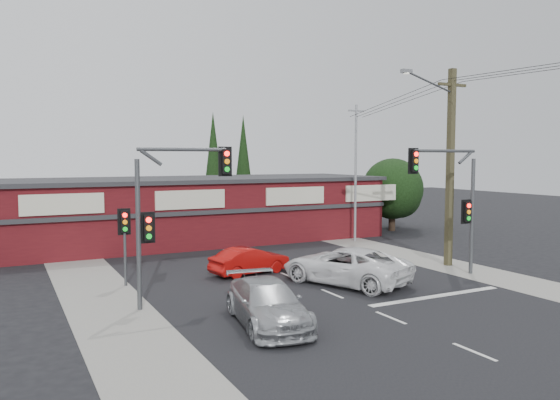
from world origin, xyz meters
name	(u,v)px	position (x,y,z in m)	size (l,w,h in m)	color
ground	(342,298)	(0.00, 0.00, 0.00)	(120.00, 120.00, 0.00)	black
road_strip	(284,274)	(0.00, 5.00, 0.01)	(14.00, 70.00, 0.01)	black
verge_left	(98,294)	(-8.50, 5.00, 0.01)	(3.00, 70.00, 0.02)	gray
verge_right	(421,259)	(8.50, 5.00, 0.01)	(3.00, 70.00, 0.02)	gray
stop_line	(436,296)	(3.50, -1.50, 0.01)	(6.50, 0.35, 0.01)	silver
white_suv	(345,265)	(1.50, 2.04, 0.81)	(2.69, 5.84, 1.62)	white
silver_suv	(267,303)	(-4.14, -1.74, 0.73)	(2.03, 5.00, 1.45)	#A8ABAE
red_sedan	(250,261)	(-1.41, 5.78, 0.64)	(1.36, 3.91, 1.29)	#AF0D0A
lane_dashes	(332,294)	(0.00, 0.74, 0.01)	(0.12, 39.08, 0.01)	silver
shop_building	(187,209)	(-0.99, 16.99, 2.13)	(27.30, 8.40, 4.22)	#4A0E13
tree_cluster	(391,192)	(14.69, 15.44, 2.90)	(5.90, 5.10, 5.50)	#2D2116
conifer_near	(213,158)	(3.50, 24.00, 5.48)	(1.80, 1.80, 9.25)	#2D2116
conifer_far	(243,158)	(7.00, 26.00, 5.48)	(1.80, 1.80, 9.25)	#2D2116
traffic_mast_left	(167,202)	(-6.43, 2.00, 3.93)	(3.77, 0.27, 5.97)	#47494C
traffic_mast_right	(455,192)	(6.86, 1.00, 3.95)	(3.96, 0.27, 5.97)	#47494C
pedestal_signal	(125,231)	(-7.20, 6.01, 2.41)	(0.55, 0.27, 3.38)	#47494C
utility_pole	(449,161)	(8.36, 2.99, 5.40)	(4.38, 0.59, 10.00)	#494329
steel_pole	(356,170)	(9.00, 12.00, 4.70)	(1.20, 0.16, 9.00)	gray
power_lines	(549,73)	(8.47, -2.47, 9.04)	(2.01, 29.00, 1.22)	black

